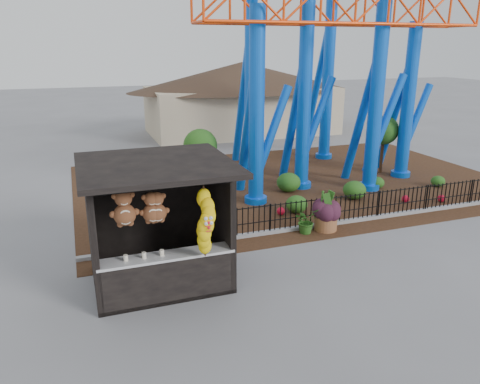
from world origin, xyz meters
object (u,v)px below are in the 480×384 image
object	(u,v)px
roller_coaster	(320,25)
potted_plant	(306,221)
prize_booth	(160,228)
terracotta_planter	(326,222)

from	to	relation	value
roller_coaster	potted_plant	world-z (taller)	roller_coaster
roller_coaster	prize_booth	bearing A→B (deg)	-137.88
roller_coaster	terracotta_planter	size ratio (longest dim) A/B	15.24
prize_booth	roller_coaster	xyz separation A→B (m)	(8.10, 7.33, 4.91)
prize_booth	terracotta_planter	world-z (taller)	prize_booth
prize_booth	potted_plant	bearing A→B (deg)	20.20
prize_booth	terracotta_planter	size ratio (longest dim) A/B	4.85
prize_booth	potted_plant	size ratio (longest dim) A/B	4.28
roller_coaster	potted_plant	size ratio (longest dim) A/B	13.46
roller_coaster	potted_plant	bearing A→B (deg)	-120.19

